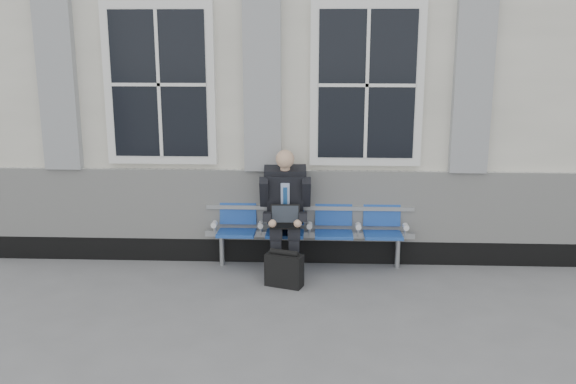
{
  "coord_description": "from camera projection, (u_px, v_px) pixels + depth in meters",
  "views": [
    {
      "loc": [
        -0.24,
        -6.32,
        2.81
      ],
      "look_at": [
        -0.57,
        0.9,
        1.06
      ],
      "focal_mm": 40.0,
      "sensor_mm": 36.0,
      "label": 1
    }
  ],
  "objects": [
    {
      "name": "station_building",
      "position": [
        332.0,
        77.0,
        9.64
      ],
      "size": [
        14.4,
        4.4,
        4.49
      ],
      "color": "silver",
      "rests_on": "ground"
    },
    {
      "name": "bench",
      "position": [
        309.0,
        224.0,
        7.96
      ],
      "size": [
        2.6,
        0.47,
        0.91
      ],
      "color": "#9EA0A3",
      "rests_on": "ground"
    },
    {
      "name": "ground",
      "position": [
        338.0,
        309.0,
        6.79
      ],
      "size": [
        70.0,
        70.0,
        0.0
      ],
      "primitive_type": "plane",
      "color": "slate",
      "rests_on": "ground"
    },
    {
      "name": "businessman",
      "position": [
        285.0,
        207.0,
        7.77
      ],
      "size": [
        0.63,
        0.84,
        1.51
      ],
      "color": "black",
      "rests_on": "ground"
    },
    {
      "name": "briefcase",
      "position": [
        284.0,
        269.0,
        7.38
      ],
      "size": [
        0.46,
        0.31,
        0.44
      ],
      "color": "black",
      "rests_on": "ground"
    }
  ]
}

